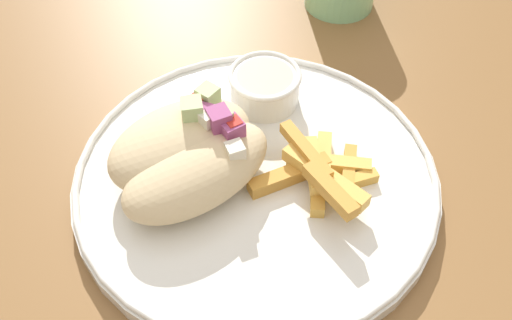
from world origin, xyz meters
TOP-DOWN VIEW (x-y plane):
  - table at (0.00, 0.00)m, footprint 1.54×1.54m
  - plate at (0.03, -0.02)m, footprint 0.31×0.31m
  - pita_sandwich_near at (-0.02, -0.01)m, footprint 0.15×0.11m
  - pita_sandwich_far at (-0.02, 0.02)m, footprint 0.14×0.11m
  - fries_pile at (0.08, -0.04)m, footprint 0.11×0.11m
  - sauce_ramekin at (0.07, 0.07)m, footprint 0.07×0.07m

SIDE VIEW (x-z plane):
  - table at x=0.00m, z-range 0.33..1.10m
  - plate at x=0.03m, z-range 0.77..0.79m
  - fries_pile at x=0.08m, z-range 0.78..0.82m
  - sauce_ramekin at x=0.07m, z-range 0.79..0.82m
  - pita_sandwich_near at x=-0.02m, z-range 0.78..0.84m
  - pita_sandwich_far at x=-0.02m, z-range 0.78..0.85m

